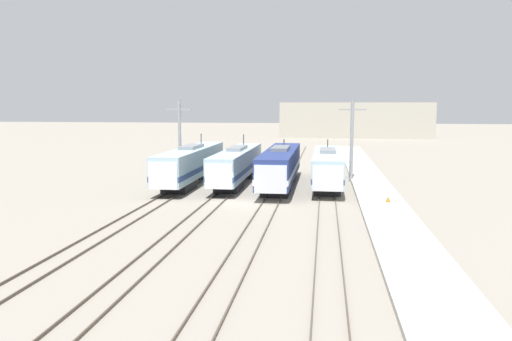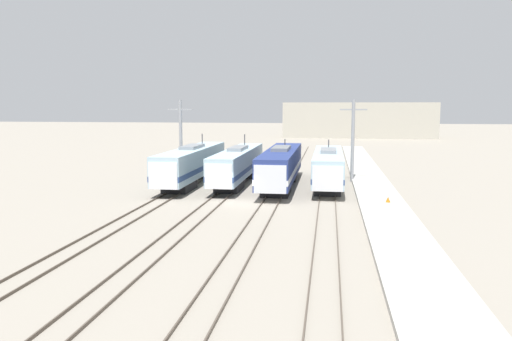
{
  "view_description": "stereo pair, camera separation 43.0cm",
  "coord_description": "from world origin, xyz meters",
  "px_view_note": "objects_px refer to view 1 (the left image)",
  "views": [
    {
      "loc": [
        7.06,
        -42.73,
        8.52
      ],
      "look_at": [
        0.8,
        2.5,
        2.55
      ],
      "focal_mm": 35.0,
      "sensor_mm": 36.0,
      "label": 1
    },
    {
      "loc": [
        7.49,
        -42.67,
        8.52
      ],
      "look_at": [
        0.8,
        2.5,
        2.55
      ],
      "focal_mm": 35.0,
      "sensor_mm": 36.0,
      "label": 2
    }
  ],
  "objects_px": {
    "locomotive_center_left": "(237,165)",
    "locomotive_far_right": "(327,167)",
    "catenary_tower_left": "(180,138)",
    "catenary_tower_right": "(352,139)",
    "locomotive_center_right": "(280,167)",
    "traffic_cone": "(388,199)",
    "locomotive_far_left": "(190,164)"
  },
  "relations": [
    {
      "from": "catenary_tower_left",
      "to": "locomotive_center_right",
      "type": "bearing_deg",
      "value": -22.1
    },
    {
      "from": "locomotive_far_right",
      "to": "traffic_cone",
      "type": "height_order",
      "value": "locomotive_far_right"
    },
    {
      "from": "locomotive_far_left",
      "to": "traffic_cone",
      "type": "bearing_deg",
      "value": -24.9
    },
    {
      "from": "catenary_tower_left",
      "to": "traffic_cone",
      "type": "relative_size",
      "value": 20.0
    },
    {
      "from": "catenary_tower_left",
      "to": "catenary_tower_right",
      "type": "relative_size",
      "value": 1.0
    },
    {
      "from": "locomotive_far_left",
      "to": "locomotive_center_left",
      "type": "relative_size",
      "value": 1.0
    },
    {
      "from": "locomotive_center_right",
      "to": "locomotive_far_right",
      "type": "relative_size",
      "value": 1.09
    },
    {
      "from": "catenary_tower_right",
      "to": "locomotive_center_right",
      "type": "bearing_deg",
      "value": -146.73
    },
    {
      "from": "locomotive_center_left",
      "to": "locomotive_far_left",
      "type": "bearing_deg",
      "value": -168.41
    },
    {
      "from": "locomotive_far_left",
      "to": "catenary_tower_left",
      "type": "height_order",
      "value": "catenary_tower_left"
    },
    {
      "from": "catenary_tower_right",
      "to": "locomotive_far_left",
      "type": "bearing_deg",
      "value": -166.28
    },
    {
      "from": "locomotive_center_right",
      "to": "locomotive_far_left",
      "type": "bearing_deg",
      "value": 175.83
    },
    {
      "from": "catenary_tower_right",
      "to": "traffic_cone",
      "type": "height_order",
      "value": "catenary_tower_right"
    },
    {
      "from": "locomotive_far_left",
      "to": "traffic_cone",
      "type": "height_order",
      "value": "locomotive_far_left"
    },
    {
      "from": "locomotive_center_right",
      "to": "catenary_tower_right",
      "type": "relative_size",
      "value": 2.16
    },
    {
      "from": "locomotive_center_left",
      "to": "catenary_tower_right",
      "type": "xyz_separation_m",
      "value": [
        12.5,
        3.25,
        2.69
      ]
    },
    {
      "from": "locomotive_far_right",
      "to": "traffic_cone",
      "type": "xyz_separation_m",
      "value": [
        5.13,
        -9.59,
        -1.5
      ]
    },
    {
      "from": "locomotive_center_right",
      "to": "locomotive_center_left",
      "type": "bearing_deg",
      "value": 160.66
    },
    {
      "from": "locomotive_center_left",
      "to": "traffic_cone",
      "type": "distance_m",
      "value": 18.21
    },
    {
      "from": "locomotive_far_right",
      "to": "traffic_cone",
      "type": "relative_size",
      "value": 39.45
    },
    {
      "from": "locomotive_far_left",
      "to": "locomotive_center_right",
      "type": "distance_m",
      "value": 9.88
    },
    {
      "from": "locomotive_center_left",
      "to": "catenary_tower_left",
      "type": "bearing_deg",
      "value": 156.1
    },
    {
      "from": "locomotive_far_left",
      "to": "catenary_tower_right",
      "type": "relative_size",
      "value": 2.16
    },
    {
      "from": "traffic_cone",
      "to": "locomotive_center_right",
      "type": "bearing_deg",
      "value": 139.72
    },
    {
      "from": "locomotive_far_left",
      "to": "locomotive_far_right",
      "type": "xyz_separation_m",
      "value": [
        14.77,
        0.35,
        -0.12
      ]
    },
    {
      "from": "locomotive_center_left",
      "to": "locomotive_center_right",
      "type": "height_order",
      "value": "locomotive_center_left"
    },
    {
      "from": "locomotive_far_right",
      "to": "locomotive_center_right",
      "type": "bearing_deg",
      "value": -167.76
    },
    {
      "from": "locomotive_center_right",
      "to": "catenary_tower_left",
      "type": "xyz_separation_m",
      "value": [
        -12.25,
        4.97,
        2.6
      ]
    },
    {
      "from": "locomotive_far_left",
      "to": "catenary_tower_right",
      "type": "xyz_separation_m",
      "value": [
        17.43,
        4.26,
        2.61
      ]
    },
    {
      "from": "locomotive_center_left",
      "to": "locomotive_center_right",
      "type": "distance_m",
      "value": 5.22
    },
    {
      "from": "locomotive_center_left",
      "to": "locomotive_far_right",
      "type": "height_order",
      "value": "locomotive_center_left"
    },
    {
      "from": "locomotive_far_right",
      "to": "catenary_tower_left",
      "type": "xyz_separation_m",
      "value": [
        -17.17,
        3.91,
        2.72
      ]
    }
  ]
}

